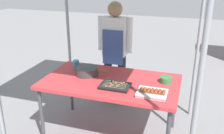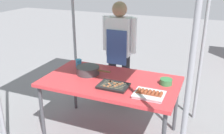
{
  "view_description": "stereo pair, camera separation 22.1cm",
  "coord_description": "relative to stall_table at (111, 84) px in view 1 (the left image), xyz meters",
  "views": [
    {
      "loc": [
        0.86,
        -2.59,
        1.97
      ],
      "look_at": [
        0.0,
        0.05,
        0.9
      ],
      "focal_mm": 40.31,
      "sensor_mm": 36.0,
      "label": 1
    },
    {
      "loc": [
        1.07,
        -2.51,
        1.97
      ],
      "look_at": [
        0.0,
        0.05,
        0.9
      ],
      "focal_mm": 40.31,
      "sensor_mm": 36.0,
      "label": 2
    }
  ],
  "objects": [
    {
      "name": "tray_meat_skewers",
      "position": [
        0.11,
        -0.17,
        0.07
      ],
      "size": [
        0.34,
        0.24,
        0.04
      ],
      "color": "black",
      "rests_on": "stall_table"
    },
    {
      "name": "vendor_woman",
      "position": [
        -0.2,
        0.81,
        0.23
      ],
      "size": [
        0.52,
        0.23,
        1.57
      ],
      "rotation": [
        0.0,
        0.0,
        3.14
      ],
      "color": "black",
      "rests_on": "ground"
    },
    {
      "name": "cooking_wok",
      "position": [
        -0.33,
        0.07,
        0.11
      ],
      "size": [
        0.45,
        0.29,
        0.1
      ],
      "color": "#38383A",
      "rests_on": "stall_table"
    },
    {
      "name": "ground_plane",
      "position": [
        0.0,
        0.0,
        -0.7
      ],
      "size": [
        18.0,
        18.0,
        0.0
      ],
      "primitive_type": "plane",
      "color": "slate"
    },
    {
      "name": "drink_cup_near_edge",
      "position": [
        -0.57,
        0.25,
        0.1
      ],
      "size": [
        0.08,
        0.08,
        0.1
      ],
      "primitive_type": "cylinder",
      "color": "#338CBF",
      "rests_on": "stall_table"
    },
    {
      "name": "stall_table",
      "position": [
        0.0,
        0.0,
        0.0
      ],
      "size": [
        1.6,
        0.9,
        0.75
      ],
      "color": "#C63338",
      "rests_on": "ground"
    },
    {
      "name": "tray_grilled_sausages",
      "position": [
        0.53,
        -0.22,
        0.07
      ],
      "size": [
        0.32,
        0.25,
        0.06
      ],
      "color": "silver",
      "rests_on": "stall_table"
    },
    {
      "name": "condiment_bowl",
      "position": [
        0.63,
        0.14,
        0.09
      ],
      "size": [
        0.14,
        0.14,
        0.07
      ],
      "primitive_type": "cylinder",
      "color": "#33723F",
      "rests_on": "stall_table"
    }
  ]
}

